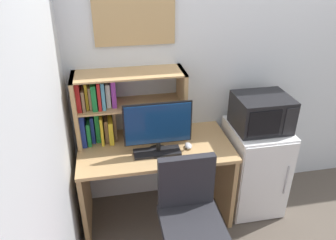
% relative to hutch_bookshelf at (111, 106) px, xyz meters
% --- Properties ---
extents(wall_back, '(6.40, 0.04, 2.60)m').
position_rel_hutch_bookshelf_xyz_m(wall_back, '(1.65, 0.16, 0.25)').
color(wall_back, silver).
rests_on(wall_back, ground_plane).
extents(wall_left, '(0.04, 4.40, 2.60)m').
position_rel_hutch_bookshelf_xyz_m(wall_left, '(-0.37, -1.46, 0.25)').
color(wall_left, silver).
rests_on(wall_left, ground_plane).
extents(desk, '(1.25, 0.65, 0.74)m').
position_rel_hutch_bookshelf_xyz_m(desk, '(0.33, -0.19, -0.54)').
color(desk, tan).
rests_on(desk, ground_plane).
extents(hutch_bookshelf, '(0.89, 0.30, 0.58)m').
position_rel_hutch_bookshelf_xyz_m(hutch_bookshelf, '(0.00, 0.00, 0.00)').
color(hutch_bookshelf, tan).
rests_on(hutch_bookshelf, desk).
extents(monitor, '(0.53, 0.18, 0.43)m').
position_rel_hutch_bookshelf_xyz_m(monitor, '(0.34, -0.28, -0.07)').
color(monitor, black).
rests_on(monitor, desk).
extents(keyboard, '(0.37, 0.14, 0.02)m').
position_rel_hutch_bookshelf_xyz_m(keyboard, '(0.32, -0.29, -0.30)').
color(keyboard, black).
rests_on(keyboard, desk).
extents(computer_mouse, '(0.06, 0.09, 0.04)m').
position_rel_hutch_bookshelf_xyz_m(computer_mouse, '(0.59, -0.26, -0.29)').
color(computer_mouse, silver).
rests_on(computer_mouse, desk).
extents(mini_fridge, '(0.48, 0.56, 0.82)m').
position_rel_hutch_bookshelf_xyz_m(mini_fridge, '(1.23, -0.19, -0.64)').
color(mini_fridge, white).
rests_on(mini_fridge, ground_plane).
extents(microwave, '(0.45, 0.38, 0.29)m').
position_rel_hutch_bookshelf_xyz_m(microwave, '(1.23, -0.19, -0.09)').
color(microwave, black).
rests_on(microwave, mini_fridge).
extents(desk_chair, '(0.49, 0.49, 0.93)m').
position_rel_hutch_bookshelf_xyz_m(desk_chair, '(0.48, -0.79, -0.64)').
color(desk_chair, black).
rests_on(desk_chair, ground_plane).
extents(wall_corkboard, '(0.63, 0.02, 0.42)m').
position_rel_hutch_bookshelf_xyz_m(wall_corkboard, '(0.23, 0.12, 0.66)').
color(wall_corkboard, tan).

